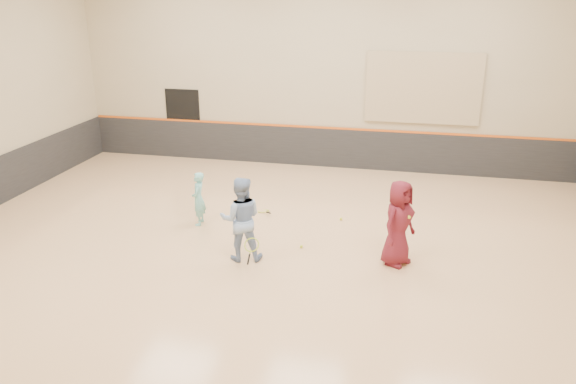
% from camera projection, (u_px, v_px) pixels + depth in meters
% --- Properties ---
extents(room, '(15.04, 12.04, 6.22)m').
position_uv_depth(room, '(278.00, 214.00, 11.47)').
color(room, tan).
rests_on(room, ground).
extents(wainscot_back, '(14.90, 0.04, 1.20)m').
position_uv_depth(wainscot_back, '(324.00, 147.00, 17.02)').
color(wainscot_back, '#232326').
rests_on(wainscot_back, floor).
extents(accent_stripe, '(14.90, 0.03, 0.06)m').
position_uv_depth(accent_stripe, '(324.00, 128.00, 16.80)').
color(accent_stripe, '#D85914').
rests_on(accent_stripe, wall_back).
extents(acoustic_panel, '(3.20, 0.08, 2.00)m').
position_uv_depth(acoustic_panel, '(423.00, 88.00, 15.79)').
color(acoustic_panel, tan).
rests_on(acoustic_panel, wall_back).
extents(doorway, '(1.10, 0.05, 2.20)m').
position_uv_depth(doorway, '(184.00, 124.00, 17.78)').
color(doorway, black).
rests_on(doorway, floor).
extents(girl, '(0.36, 0.49, 1.25)m').
position_uv_depth(girl, '(199.00, 199.00, 12.81)').
color(girl, '#76CDCC').
rests_on(girl, floor).
extents(instructor, '(0.98, 0.85, 1.73)m').
position_uv_depth(instructor, '(241.00, 219.00, 11.07)').
color(instructor, '#88A4D2').
rests_on(instructor, floor).
extents(young_man, '(0.91, 1.01, 1.73)m').
position_uv_depth(young_man, '(398.00, 223.00, 10.89)').
color(young_man, maroon).
rests_on(young_man, floor).
extents(held_racket, '(0.48, 0.48, 0.49)m').
position_uv_depth(held_racket, '(252.00, 245.00, 10.77)').
color(held_racket, '#9EBC29').
rests_on(held_racket, instructor).
extents(spare_racket, '(0.62, 0.62, 0.15)m').
position_uv_depth(spare_racket, '(263.00, 209.00, 13.71)').
color(spare_racket, '#BFD72F').
rests_on(spare_racket, floor).
extents(ball_under_racket, '(0.07, 0.07, 0.07)m').
position_uv_depth(ball_under_racket, '(301.00, 247.00, 11.81)').
color(ball_under_racket, '#D8E735').
rests_on(ball_under_racket, floor).
extents(ball_in_hand, '(0.07, 0.07, 0.07)m').
position_uv_depth(ball_in_hand, '(409.00, 217.00, 10.63)').
color(ball_in_hand, '#D6E334').
rests_on(ball_in_hand, young_man).
extents(ball_beside_spare, '(0.07, 0.07, 0.07)m').
position_uv_depth(ball_beside_spare, '(341.00, 219.00, 13.22)').
color(ball_beside_spare, yellow).
rests_on(ball_beside_spare, floor).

